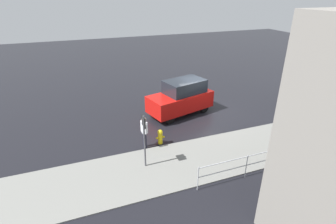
{
  "coord_description": "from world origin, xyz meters",
  "views": [
    {
      "loc": [
        7.24,
        12.78,
        6.85
      ],
      "look_at": [
        2.73,
        0.84,
        0.9
      ],
      "focal_mm": 28.0,
      "sensor_mm": 36.0,
      "label": 1
    }
  ],
  "objects_px": {
    "fire_hydrant": "(160,137)",
    "sign_post": "(144,134)",
    "parked_sedan": "(320,91)",
    "moving_hatchback": "(181,97)",
    "pedestrian": "(144,130)"
  },
  "relations": [
    {
      "from": "sign_post",
      "to": "fire_hydrant",
      "type": "bearing_deg",
      "value": -128.99
    },
    {
      "from": "pedestrian",
      "to": "sign_post",
      "type": "distance_m",
      "value": 1.6
    },
    {
      "from": "fire_hydrant",
      "to": "sign_post",
      "type": "distance_m",
      "value": 2.2
    },
    {
      "from": "moving_hatchback",
      "to": "parked_sedan",
      "type": "distance_m",
      "value": 8.99
    },
    {
      "from": "parked_sedan",
      "to": "fire_hydrant",
      "type": "bearing_deg",
      "value": 4.31
    },
    {
      "from": "moving_hatchback",
      "to": "pedestrian",
      "type": "relative_size",
      "value": 2.59
    },
    {
      "from": "parked_sedan",
      "to": "pedestrian",
      "type": "bearing_deg",
      "value": 4.13
    },
    {
      "from": "parked_sedan",
      "to": "sign_post",
      "type": "distance_m",
      "value": 12.51
    },
    {
      "from": "moving_hatchback",
      "to": "sign_post",
      "type": "relative_size",
      "value": 1.75
    },
    {
      "from": "moving_hatchback",
      "to": "pedestrian",
      "type": "xyz_separation_m",
      "value": [
        3.16,
        2.98,
        -0.07
      ]
    },
    {
      "from": "fire_hydrant",
      "to": "sign_post",
      "type": "relative_size",
      "value": 0.33
    },
    {
      "from": "fire_hydrant",
      "to": "sign_post",
      "type": "height_order",
      "value": "sign_post"
    },
    {
      "from": "parked_sedan",
      "to": "sign_post",
      "type": "height_order",
      "value": "sign_post"
    },
    {
      "from": "parked_sedan",
      "to": "pedestrian",
      "type": "relative_size",
      "value": 2.83
    },
    {
      "from": "moving_hatchback",
      "to": "sign_post",
      "type": "height_order",
      "value": "sign_post"
    }
  ]
}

